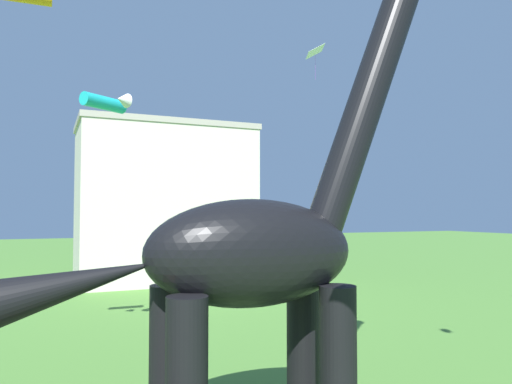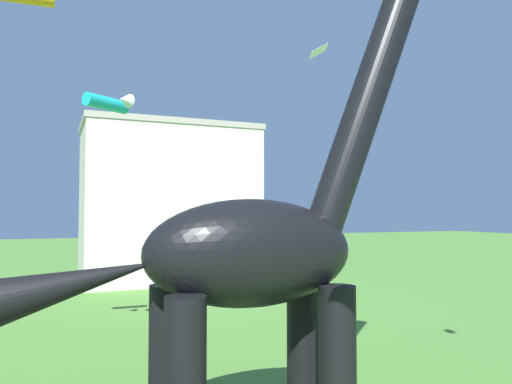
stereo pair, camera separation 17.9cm
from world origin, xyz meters
TOP-DOWN VIEW (x-y plane):
  - dinosaur_sculpture at (-1.77, 5.50)m, footprint 13.43×2.84m
  - kite_mid_right at (-4.28, 16.02)m, footprint 2.15×2.28m
  - kite_high_left at (10.05, 22.18)m, footprint 1.70×2.00m
  - background_building_block at (3.19, 37.77)m, footprint 15.38×9.46m

SIDE VIEW (x-z plane):
  - dinosaur_sculpture at x=-1.77m, z-range -1.94..12.09m
  - background_building_block at x=3.19m, z-range 0.01..14.12m
  - kite_mid_right at x=-4.28m, z-range 10.75..11.39m
  - kite_high_left at x=10.05m, z-range 16.07..18.32m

